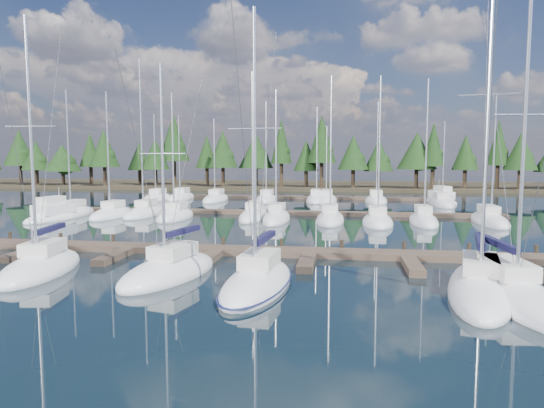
% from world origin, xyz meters
% --- Properties ---
extents(ground, '(260.00, 260.00, 0.00)m').
position_xyz_m(ground, '(0.00, 30.00, 0.00)').
color(ground, black).
rests_on(ground, ground).
extents(far_shore, '(220.00, 30.00, 0.60)m').
position_xyz_m(far_shore, '(0.00, 90.00, 0.30)').
color(far_shore, '#31291B').
rests_on(far_shore, ground).
extents(main_dock, '(44.00, 6.13, 0.90)m').
position_xyz_m(main_dock, '(0.00, 17.36, 0.20)').
color(main_dock, '#4B3B2F').
rests_on(main_dock, ground).
extents(back_docks, '(50.00, 21.80, 0.40)m').
position_xyz_m(back_docks, '(0.00, 49.58, 0.20)').
color(back_docks, '#4B3B2F').
rests_on(back_docks, ground).
extents(front_sailboat_2, '(4.03, 8.20, 14.45)m').
position_xyz_m(front_sailboat_2, '(-8.36, 11.25, 0.29)').
color(front_sailboat_2, silver).
rests_on(front_sailboat_2, ground).
extents(front_sailboat_3, '(4.76, 8.34, 11.84)m').
position_xyz_m(front_sailboat_3, '(-1.05, 11.43, 0.27)').
color(front_sailboat_3, silver).
rests_on(front_sailboat_3, ground).
extents(front_sailboat_4, '(3.68, 8.78, 13.92)m').
position_xyz_m(front_sailboat_4, '(3.99, 9.91, 0.28)').
color(front_sailboat_4, silver).
rests_on(front_sailboat_4, ground).
extents(front_sailboat_5, '(4.95, 10.27, 16.48)m').
position_xyz_m(front_sailboat_5, '(14.39, 10.36, 0.30)').
color(front_sailboat_5, silver).
rests_on(front_sailboat_5, ground).
extents(front_sailboat_6, '(3.81, 10.18, 14.78)m').
position_xyz_m(front_sailboat_6, '(15.53, 9.73, 0.29)').
color(front_sailboat_6, silver).
rests_on(front_sailboat_6, ground).
extents(back_sailboat_rows, '(45.38, 31.77, 17.53)m').
position_xyz_m(back_sailboat_rows, '(-0.27, 45.12, 0.27)').
color(back_sailboat_rows, silver).
rests_on(back_sailboat_rows, ground).
extents(motor_yacht_left, '(3.82, 8.13, 3.89)m').
position_xyz_m(motor_yacht_left, '(-20.88, 32.10, 0.44)').
color(motor_yacht_left, silver).
rests_on(motor_yacht_left, ground).
extents(motor_yacht_right, '(4.53, 8.15, 3.86)m').
position_xyz_m(motor_yacht_right, '(21.48, 56.61, 0.44)').
color(motor_yacht_right, silver).
rests_on(motor_yacht_right, ground).
extents(tree_line, '(186.87, 11.83, 14.40)m').
position_xyz_m(tree_line, '(0.30, 80.24, 7.39)').
color(tree_line, black).
rests_on(tree_line, far_shore).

